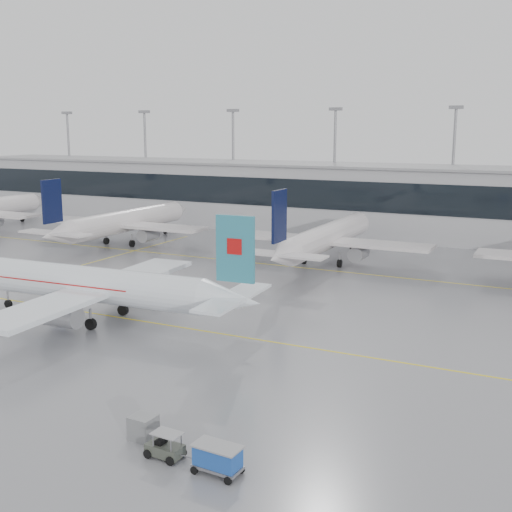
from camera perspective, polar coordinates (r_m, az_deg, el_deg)
The scene contains 14 objects.
ground at distance 60.97m, azimuth -5.05°, elevation -6.59°, with size 320.00×320.00×0.00m, color gray.
taxi_line_main at distance 60.97m, azimuth -5.05°, elevation -6.59°, with size 120.00×0.25×0.01m, color yellow.
taxi_line_north at distance 87.08m, azimuth 5.27°, elevation -1.16°, with size 120.00×0.25×0.01m, color yellow.
taxi_line_cross at distance 90.29m, azimuth -16.44°, elevation -1.13°, with size 0.25×60.00×0.01m, color yellow.
terminal at distance 116.20m, azimuth 11.05°, elevation 4.79°, with size 180.00×15.00×12.00m, color #A8A8AC.
terminal_glass at distance 108.82m, azimuth 10.02°, elevation 5.20°, with size 180.00×0.20×5.00m, color black.
terminal_roof at distance 115.70m, azimuth 11.17°, elevation 7.84°, with size 182.00×16.00×0.40m, color gray.
light_masts at distance 121.43m, azimuth 11.95°, elevation 8.50°, with size 156.40×1.00×22.60m.
air_canada_jet at distance 64.61m, azimuth -14.04°, elevation -2.57°, with size 36.12×28.81×11.30m.
parked_jet_b at distance 106.84m, azimuth -11.75°, elevation 2.98°, with size 29.64×36.96×11.72m.
parked_jet_c at distance 89.77m, azimuth 6.16°, elevation 1.61°, with size 29.64×36.96×11.72m.
baggage_tug at distance 38.86m, azimuth -8.09°, elevation -16.58°, with size 3.26×1.46×1.57m.
baggage_cart at distance 36.81m, azimuth -3.44°, elevation -17.42°, with size 2.80×1.66×1.68m.
gse_unit at distance 41.04m, azimuth -9.98°, elevation -14.77°, with size 1.49×1.38×1.49m, color gray.
Camera 1 is at (30.45, -49.43, 18.61)m, focal length 45.00 mm.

